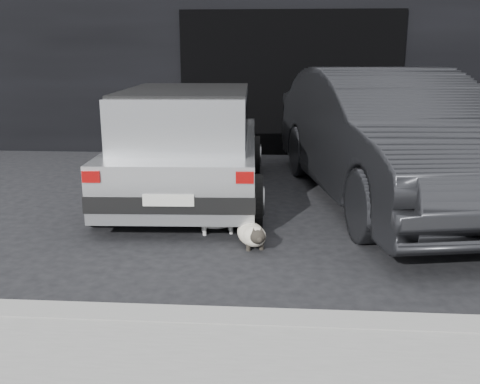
# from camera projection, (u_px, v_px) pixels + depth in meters

# --- Properties ---
(ground) EXTENTS (80.00, 80.00, 0.00)m
(ground) POSITION_uv_depth(u_px,v_px,m) (209.00, 217.00, 6.28)
(ground) COLOR black
(ground) RESTS_ON ground
(building_facade) EXTENTS (34.00, 4.00, 5.00)m
(building_facade) POSITION_uv_depth(u_px,v_px,m) (290.00, 21.00, 11.35)
(building_facade) COLOR black
(building_facade) RESTS_ON ground
(garage_opening) EXTENTS (4.00, 0.10, 2.60)m
(garage_opening) POSITION_uv_depth(u_px,v_px,m) (290.00, 84.00, 9.72)
(garage_opening) COLOR black
(garage_opening) RESTS_ON ground
(curb) EXTENTS (18.00, 0.25, 0.12)m
(curb) POSITION_uv_depth(u_px,v_px,m) (305.00, 325.00, 3.69)
(curb) COLOR gray
(curb) RESTS_ON ground
(silver_hatchback) EXTENTS (2.07, 3.96, 1.43)m
(silver_hatchback) POSITION_uv_depth(u_px,v_px,m) (189.00, 138.00, 7.00)
(silver_hatchback) COLOR silver
(silver_hatchback) RESTS_ON ground
(second_car) EXTENTS (2.69, 5.35, 1.68)m
(second_car) POSITION_uv_depth(u_px,v_px,m) (388.00, 137.00, 6.74)
(second_car) COLOR black
(second_car) RESTS_ON ground
(cat_siamese) EXTENTS (0.41, 0.75, 0.27)m
(cat_siamese) POSITION_uv_depth(u_px,v_px,m) (252.00, 235.00, 5.31)
(cat_siamese) COLOR beige
(cat_siamese) RESTS_ON ground
(cat_white) EXTENTS (0.70, 0.35, 0.34)m
(cat_white) POSITION_uv_depth(u_px,v_px,m) (220.00, 218.00, 5.71)
(cat_white) COLOR silver
(cat_white) RESTS_ON ground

